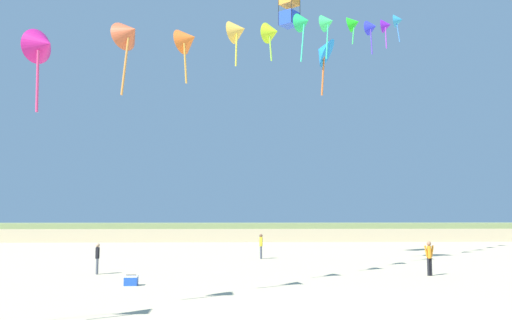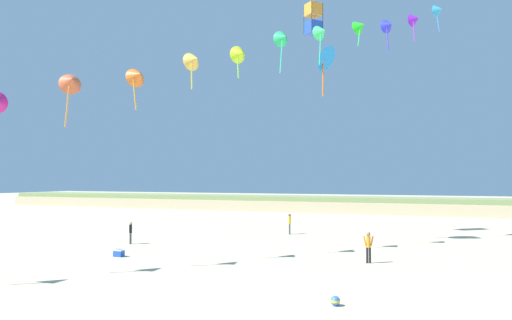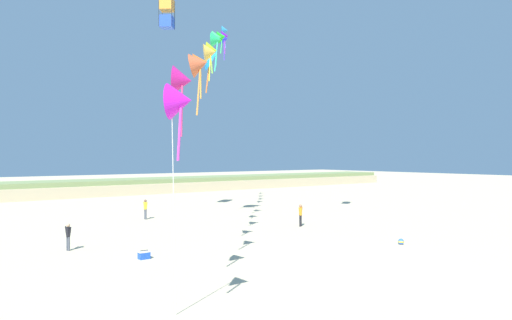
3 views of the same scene
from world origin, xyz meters
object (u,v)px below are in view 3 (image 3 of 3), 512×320
beach_cooler (144,255)px  person_mid_center (68,235)px  beach_ball (401,242)px  large_kite_low_lead (167,14)px  person_near_right (145,208)px  large_kite_high_solo (208,59)px  person_near_left (300,214)px

beach_cooler → person_mid_center: bearing=119.4°
person_mid_center → beach_ball: 19.80m
beach_cooler → beach_ball: 15.35m
large_kite_low_lead → beach_ball: bearing=-74.0°
person_near_right → person_mid_center: person_near_right is taller
person_mid_center → large_kite_low_lead: large_kite_low_lead is taller
beach_ball → large_kite_high_solo: bearing=104.1°
person_near_right → large_kite_low_lead: (2.10, 0.12, 17.12)m
person_mid_center → large_kite_low_lead: bearing=41.5°
large_kite_low_lead → person_near_right: bearing=-176.8°
large_kite_low_lead → person_near_left: bearing=-62.4°
person_near_left → large_kite_high_solo: large_kite_high_solo is taller
person_near_right → person_mid_center: 13.13m
large_kite_high_solo → beach_ball: 21.37m
person_mid_center → beach_cooler: 5.35m
person_near_right → large_kite_high_solo: (3.85, -3.99, 12.66)m
beach_cooler → beach_ball: (14.20, -5.82, -0.03)m
person_near_right → beach_cooler: person_near_right is taller
person_near_right → person_mid_center: (-8.91, -9.64, -0.08)m
large_kite_low_lead → large_kite_high_solo: 6.31m
large_kite_high_solo → beach_cooler: (-10.15, -10.27, -13.44)m
large_kite_high_solo → beach_ball: (4.05, -16.09, -13.47)m
person_near_right → person_near_left: bearing=-54.3°
person_near_right → large_kite_high_solo: 13.82m
person_near_right → beach_ball: (7.89, -20.08, -0.81)m
person_near_left → person_near_right: bearing=125.7°
large_kite_high_solo → person_mid_center: bearing=-156.1°
person_near_right → beach_ball: size_ratio=4.75×
person_mid_center → large_kite_high_solo: size_ratio=0.40×
large_kite_high_solo → person_near_right: bearing=134.0°
person_near_left → beach_cooler: (-14.23, -3.25, -0.78)m
beach_cooler → beach_ball: size_ratio=1.59×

